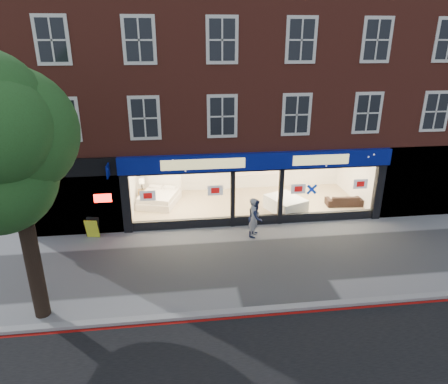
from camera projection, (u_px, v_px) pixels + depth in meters
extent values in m
plane|color=gray|center=(272.00, 260.00, 14.76)|extent=(120.00, 120.00, 0.00)
cube|color=#8C0A07|center=(297.00, 313.00, 11.89)|extent=(60.00, 0.10, 0.01)
cube|color=gray|center=(295.00, 307.00, 12.06)|extent=(60.00, 0.25, 0.12)
cube|color=tan|center=(247.00, 204.00, 19.61)|extent=(11.00, 4.50, 0.10)
cube|color=maroon|center=(243.00, 61.00, 18.86)|extent=(19.00, 8.00, 6.70)
cube|color=navy|center=(259.00, 161.00, 16.37)|extent=(11.40, 0.28, 0.70)
cube|color=black|center=(256.00, 220.00, 17.54)|extent=(11.00, 0.18, 0.40)
cube|color=black|center=(126.00, 203.00, 16.48)|extent=(0.35, 0.30, 2.60)
cube|color=black|center=(378.00, 191.00, 17.76)|extent=(0.35, 0.30, 2.60)
cube|color=white|center=(181.00, 198.00, 16.64)|extent=(4.20, 0.02, 2.10)
cube|color=white|center=(330.00, 191.00, 17.40)|extent=(4.20, 0.02, 2.10)
cube|color=white|center=(256.00, 198.00, 17.36)|extent=(1.80, 0.02, 2.10)
cube|color=silver|center=(240.00, 166.00, 21.24)|extent=(11.00, 0.20, 2.60)
cube|color=#FFEAC6|center=(248.00, 154.00, 18.69)|extent=(11.00, 4.50, 0.12)
cube|color=black|center=(74.00, 195.00, 16.34)|extent=(3.80, 0.60, 3.30)
cube|color=#FF140C|center=(103.00, 198.00, 16.17)|extent=(0.70, 0.04, 0.35)
cube|color=black|center=(419.00, 181.00, 18.01)|extent=(4.00, 0.40, 3.30)
cylinder|color=black|center=(31.00, 249.00, 11.06)|extent=(0.44, 0.44, 4.40)
sphere|color=#21481B|center=(11.00, 151.00, 10.06)|extent=(3.20, 3.20, 3.20)
sphere|color=#21481B|center=(33.00, 138.00, 9.62)|extent=(2.40, 2.40, 2.40)
cube|color=white|center=(159.00, 201.00, 19.39)|extent=(2.14, 2.33, 0.34)
cube|color=white|center=(158.00, 195.00, 19.28)|extent=(2.05, 2.24, 0.24)
cube|color=white|center=(165.00, 186.00, 20.18)|extent=(1.68, 0.62, 1.16)
cube|color=white|center=(156.00, 187.00, 19.91)|extent=(0.69, 0.48, 0.12)
cube|color=white|center=(170.00, 188.00, 19.80)|extent=(0.69, 0.48, 0.12)
cube|color=brown|center=(143.00, 195.00, 19.84)|extent=(0.49, 0.49, 0.55)
cube|color=white|center=(285.00, 209.00, 18.67)|extent=(1.90, 2.10, 0.22)
cube|color=white|center=(285.00, 204.00, 18.59)|extent=(1.90, 2.10, 0.22)
cube|color=white|center=(286.00, 200.00, 18.51)|extent=(1.90, 2.10, 0.22)
imported|color=black|center=(344.00, 200.00, 19.27)|extent=(1.78, 0.82, 0.50)
cube|color=yellow|center=(92.00, 228.00, 16.31)|extent=(0.60, 0.45, 0.83)
imported|color=#A7A9AF|center=(254.00, 218.00, 16.23)|extent=(0.66, 0.73, 1.68)
imported|color=#182044|center=(256.00, 218.00, 16.33)|extent=(0.87, 0.96, 1.60)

